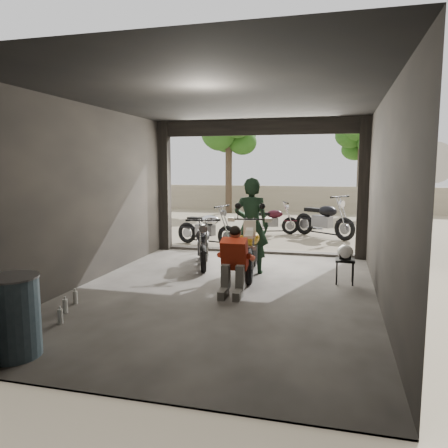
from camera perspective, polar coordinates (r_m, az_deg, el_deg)
The scene contains 16 objects.
ground at distance 7.42m, azimuth -0.30°, elevation -8.97°, with size 80.00×80.00×0.00m, color #7A6D56.
garage at distance 7.69m, azimuth 0.74°, elevation 1.34°, with size 7.00×7.13×3.20m.
boundary_wall at distance 21.01m, azimuth 9.60°, elevation 3.28°, with size 18.00×0.30×1.20m, color gray.
tree_left at distance 20.06m, azimuth 0.63°, elevation 12.87°, with size 2.20×2.20×5.60m.
tree_right at distance 20.95m, azimuth 17.57°, elevation 11.13°, with size 2.20×2.20×5.00m.
main_bike at distance 8.46m, azimuth 3.59°, elevation -2.74°, with size 0.74×1.81×1.20m, color beige, non-canonical shape.
left_bike at distance 9.26m, azimuth -2.80°, elevation -2.28°, with size 0.65×1.57×1.06m, color black, non-canonical shape.
outside_bike_a at distance 11.70m, azimuth -2.28°, elevation -0.15°, with size 0.67×1.62×1.10m, color black, non-canonical shape.
outside_bike_b at distance 13.64m, azimuth 6.21°, elevation 0.75°, with size 0.62×1.52×1.03m, color #390D17, non-canonical shape.
outside_bike_c at distance 13.30m, azimuth 12.90°, elevation 0.98°, with size 0.78×1.89×1.28m, color black, non-canonical shape.
rider at distance 8.58m, azimuth 3.59°, elevation -0.25°, with size 0.69×0.45×1.90m, color black.
mechanic at distance 7.10m, azimuth 1.18°, elevation -5.13°, with size 0.56×0.76×1.10m, color red, non-canonical shape.
stool at distance 8.13m, azimuth 15.52°, elevation -4.95°, with size 0.33×0.33×0.46m.
helmet at distance 8.05m, azimuth 15.56°, elevation -3.57°, with size 0.28×0.29×0.27m, color silver.
oil_drum at distance 5.42m, azimuth -25.91°, elevation -10.96°, with size 0.59×0.59×0.91m, color #374E5D.
sign_post at distance 10.30m, azimuth 25.64°, elevation 5.05°, with size 0.88×0.08×2.63m.
Camera 1 is at (1.83, -6.88, 2.10)m, focal length 35.00 mm.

